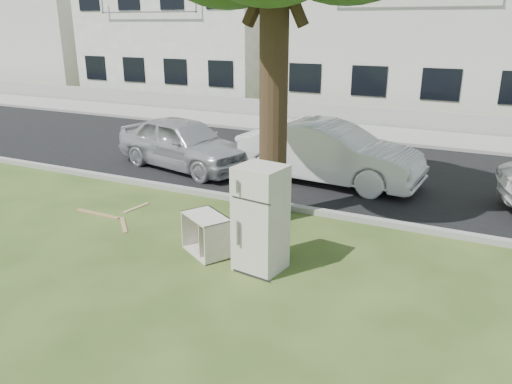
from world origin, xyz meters
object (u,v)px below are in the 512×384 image
at_px(fridge, 261,219).
at_px(cabinet, 207,234).
at_px(car_center, 329,153).
at_px(car_left, 184,143).

relative_size(fridge, cabinet, 1.95).
bearing_deg(car_center, fridge, -170.21).
bearing_deg(fridge, car_left, 143.04).
distance_m(fridge, car_center, 5.01).
distance_m(cabinet, car_center, 4.92).
xyz_separation_m(fridge, car_center, (-0.49, 4.99, -0.11)).
bearing_deg(car_center, cabinet, 177.28).
height_order(cabinet, car_center, car_center).
relative_size(fridge, car_left, 0.42).
height_order(fridge, car_left, fridge).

